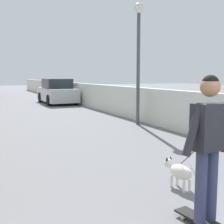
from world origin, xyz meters
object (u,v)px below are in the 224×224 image
at_px(dog, 179,171).
at_px(car_near, 57,92).
at_px(skateboard, 205,222).
at_px(lamp_post, 138,42).
at_px(person_skateboarder, 208,137).

relative_size(dog, car_near, 0.36).
bearing_deg(dog, car_near, -7.11).
distance_m(skateboard, car_near, 16.01).
bearing_deg(skateboard, dog, -23.21).
xyz_separation_m(skateboard, car_near, (15.83, -2.31, 0.65)).
bearing_deg(lamp_post, skateboard, 156.49).
relative_size(skateboard, person_skateboarder, 0.49).
xyz_separation_m(dog, car_near, (14.71, -1.84, 0.44)).
height_order(dog, car_near, car_near).
bearing_deg(lamp_post, person_skateboarder, 156.49).
height_order(skateboard, car_near, car_near).
distance_m(lamp_post, dog, 6.63).
xyz_separation_m(person_skateboarder, car_near, (15.83, -2.31, -0.35)).
distance_m(lamp_post, person_skateboarder, 7.53).
bearing_deg(dog, skateboard, 156.79).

